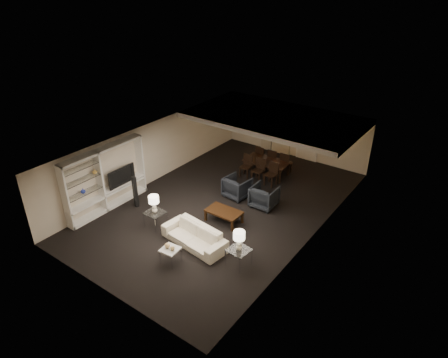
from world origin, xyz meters
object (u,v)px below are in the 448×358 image
chair_nm (258,170)px  chair_fl (262,156)px  pendant_light (280,131)px  vase_blue (83,191)px  floor_speaker (135,192)px  sofa (194,236)px  side_table_right (239,257)px  armchair_right (264,196)px  chair_fr (286,163)px  chair_nl (246,166)px  table_lamp_left (154,204)px  floor_lamp (272,139)px  side_table_left (156,219)px  chair_fm (274,159)px  vase_amber (95,172)px  chair_nr (271,174)px  marble_table (171,256)px  television (120,175)px  dining_table (266,168)px  armchair_left (237,187)px  coffee_table (224,216)px

chair_nm → chair_fl: bearing=115.2°
pendant_light → vase_blue: pendant_light is taller
floor_speaker → sofa: bearing=4.7°
side_table_right → chair_fl: (-2.93, 6.16, 0.20)m
sofa → armchair_right: 3.36m
chair_fl → chair_fr: size_ratio=1.00×
armchair_right → chair_nl: 2.41m
table_lamp_left → chair_nl: size_ratio=0.65×
chair_fl → floor_lamp: bearing=-74.5°
side_table_left → chair_fm: 6.26m
pendant_light → side_table_right: (2.03, -5.98, -1.64)m
vase_amber → chair_nr: 6.75m
floor_speaker → chair_nr: size_ratio=1.27×
side_table_left → chair_nl: bearing=84.5°
table_lamp_left → floor_lamp: size_ratio=0.37×
vase_blue → chair_nr: bearing=56.7°
floor_speaker → chair_fm: size_ratio=1.27×
marble_table → television: (-3.91, 1.58, 0.84)m
table_lamp_left → pendant_light: bearing=77.1°
chair_fl → dining_table: bearing=138.0°
vase_amber → chair_nm: vase_amber is taller
chair_nl → floor_speaker: bearing=-119.1°
vase_blue → chair_fm: bearing=65.5°
armchair_left → side_table_left: armchair_left is taller
armchair_right → chair_fr: 2.93m
sofa → floor_speaker: 3.26m
coffee_table → armchair_right: (0.60, 1.70, 0.19)m
table_lamp_left → chair_nm: 4.99m
sofa → floor_lamp: floor_lamp is taller
vase_amber → pendant_light: bearing=60.9°
floor_speaker → chair_fr: floor_speaker is taller
sofa → floor_lamp: size_ratio=1.29×
side_table_right → chair_nr: 5.16m
armchair_right → dining_table: 2.53m
armchair_left → chair_fl: (-0.63, 2.86, 0.07)m
chair_nl → floor_lamp: 2.51m
coffee_table → chair_fl: (-1.23, 4.56, 0.27)m
sofa → dining_table: 5.55m
coffee_table → table_lamp_left: size_ratio=1.94×
table_lamp_left → dining_table: (1.07, 5.51, -0.56)m
table_lamp_left → vase_blue: 2.51m
vase_blue → marble_table: bearing=-0.1°
chair_nm → chair_fl: same height
marble_table → chair_nr: 5.97m
coffee_table → dining_table: 3.96m
vase_blue → vase_amber: 0.76m
dining_table → floor_lamp: bearing=110.3°
chair_nl → chair_nm: (0.60, 0.00, 0.00)m
floor_speaker → chair_nm: size_ratio=1.27×
television → chair_fm: television is taller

